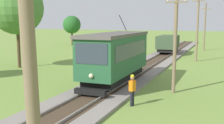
# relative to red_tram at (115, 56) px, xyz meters

# --- Properties ---
(red_tram) EXTENTS (2.60, 8.54, 4.79)m
(red_tram) POSITION_rel_red_tram_xyz_m (0.00, 0.00, 0.00)
(red_tram) COLOR #235633
(red_tram) RESTS_ON rail_right
(freight_car) EXTENTS (2.40, 5.20, 2.31)m
(freight_car) POSITION_rel_red_tram_xyz_m (-0.00, 20.48, -0.64)
(freight_car) COLOR #384C33
(freight_car) RESTS_ON rail_right
(utility_pole_foreground) EXTENTS (1.40, 0.50, 7.11)m
(utility_pole_foreground) POSITION_rel_red_tram_xyz_m (4.31, -15.23, 1.46)
(utility_pole_foreground) COLOR #7A664C
(utility_pole_foreground) RESTS_ON ground
(utility_pole_near_tram) EXTENTS (1.40, 0.48, 6.68)m
(utility_pole_near_tram) POSITION_rel_red_tram_xyz_m (4.31, -0.46, 1.24)
(utility_pole_near_tram) COLOR #7A664C
(utility_pole_near_tram) RESTS_ON ground
(utility_pole_mid) EXTENTS (1.40, 0.54, 7.87)m
(utility_pole_mid) POSITION_rel_red_tram_xyz_m (4.31, 15.16, 1.84)
(utility_pole_mid) COLOR #7A664C
(utility_pole_mid) RESTS_ON ground
(utility_pole_far) EXTENTS (1.40, 0.51, 7.40)m
(utility_pole_far) POSITION_rel_red_tram_xyz_m (4.31, 28.05, 1.60)
(utility_pole_far) COLOR #7A664C
(utility_pole_far) RESTS_ON ground
(track_worker) EXTENTS (0.32, 0.42, 1.78)m
(track_worker) POSITION_rel_red_tram_xyz_m (2.67, -4.36, -1.21)
(track_worker) COLOR black
(track_worker) RESTS_ON ground
(tree_left_near) EXTENTS (5.24, 5.24, 8.55)m
(tree_left_near) POSITION_rel_red_tram_xyz_m (-11.90, 3.96, 3.73)
(tree_left_near) COLOR #4C3823
(tree_left_near) RESTS_ON ground
(tree_right_far) EXTENTS (3.38, 3.38, 5.61)m
(tree_right_far) POSITION_rel_red_tram_xyz_m (-19.88, 28.85, 1.71)
(tree_right_far) COLOR #4C3823
(tree_right_far) RESTS_ON ground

